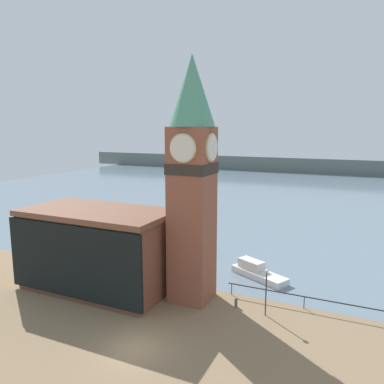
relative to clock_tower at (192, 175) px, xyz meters
The scene contains 9 objects.
ground_plane 14.15m from the clock_tower, 92.18° to the right, with size 160.00×160.00×0.00m, color #846B4C.
water 63.42m from the clock_tower, 90.31° to the left, with size 160.00×120.00×0.00m.
far_shoreline 102.80m from the clock_tower, 90.19° to the left, with size 180.00×3.00×5.00m.
pier_railing 13.97m from the clock_tower, 13.14° to the left, with size 13.39×0.08×1.09m.
clock_tower is the anchor object (origin of this frame).
pier_building 11.78m from the clock_tower, behind, with size 14.13×7.45×7.54m.
boat_near 13.34m from the clock_tower, 60.76° to the left, with size 6.33×4.45×1.59m.
mooring_bollard_near 11.44m from the clock_tower, ahead, with size 0.26×0.26×0.78m.
lamp_post 10.72m from the clock_tower, ahead, with size 0.32×0.32×3.91m.
Camera 1 is at (13.39, -19.69, 14.97)m, focal length 35.00 mm.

